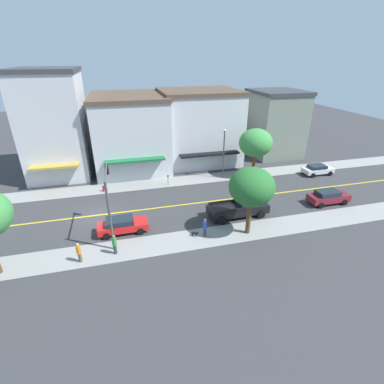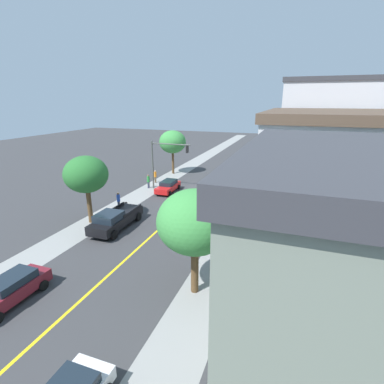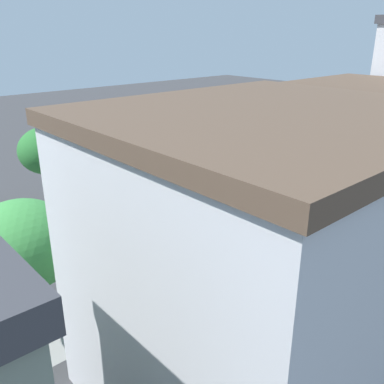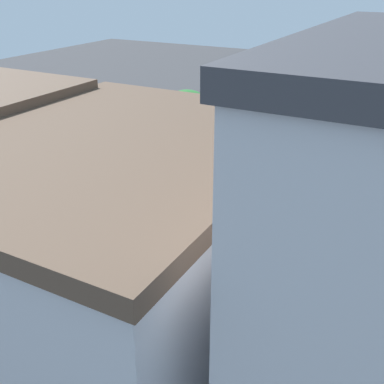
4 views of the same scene
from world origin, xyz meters
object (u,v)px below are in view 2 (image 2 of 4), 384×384
Objects in this scene: pedestrian_green_shirt at (148,181)px; pedestrian_orange_shirt at (155,176)px; black_pickup_truck at (115,219)px; street_tree_right_corner at (173,142)px; small_dog at (125,203)px; traffic_light_mast at (164,157)px; red_sedan_right_curb at (168,186)px; street_tree_left_near at (86,175)px; maroon_sedan_right_curb at (10,289)px; street_lamp at (218,206)px; fire_hydrant at (247,193)px; parking_meter at (232,211)px; pedestrian_blue_shirt at (118,200)px; street_tree_left_far at (195,222)px.

pedestrian_orange_shirt is at bearing 162.68° from pedestrian_green_shirt.
black_pickup_truck is 15.52m from pedestrian_orange_shirt.
small_dog is at bearing 93.31° from street_tree_right_corner.
pedestrian_green_shirt is (2.31, 0.10, -3.31)m from traffic_light_mast.
pedestrian_green_shirt reaches higher than red_sedan_right_curb.
street_tree_left_near reaches higher than maroon_sedan_right_curb.
black_pickup_truck reaches higher than small_dog.
street_lamp is at bearing 132.21° from maroon_sedan_right_curb.
small_dog is at bearing 34.46° from fire_hydrant.
parking_meter is 14.30m from pedestrian_green_shirt.
small_dog is at bearing 59.13° from pedestrian_orange_shirt.
red_sedan_right_curb is at bearing -179.28° from maroon_sedan_right_curb.
street_lamp is 3.62× the size of pedestrian_green_shirt.
traffic_light_mast is at bearing 6.05° from fire_hydrant.
street_lamp reaches higher than parking_meter.
traffic_light_mast is 3.69m from red_sedan_right_curb.
red_sedan_right_curb is at bearing 179.20° from black_pickup_truck.
traffic_light_mast is (10.45, 1.11, 3.90)m from fire_hydrant.
red_sedan_right_curb reaches higher than fire_hydrant.
street_tree_right_corner is 3.75× the size of pedestrian_blue_shirt.
small_dog is (-1.12, 9.75, -0.60)m from pedestrian_orange_shirt.
pedestrian_green_shirt is (3.29, -22.96, 0.16)m from maroon_sedan_right_curb.
red_sedan_right_curb is 7.14× the size of small_dog.
small_dog is (2.53, -15.94, -0.47)m from maroon_sedan_right_curb.
traffic_light_mast is 1.38× the size of maroon_sedan_right_curb.
fire_hydrant is at bearing -88.77° from street_lamp.
street_tree_left_far reaches higher than black_pickup_truck.
small_dog is (-0.90, 15.56, -4.63)m from street_tree_right_corner.
black_pickup_truck is at bearing 65.87° from pedestrian_orange_shirt.
small_dog is (2.38, 6.33, -0.43)m from red_sedan_right_curb.
fire_hydrant is 7.92m from parking_meter.
street_lamp is 3.67× the size of pedestrian_blue_shirt.
fire_hydrant is 0.12× the size of traffic_light_mast.
street_tree_left_near is at bearing 46.01° from fire_hydrant.
street_tree_left_near is 20.42m from street_tree_right_corner.
fire_hydrant is 0.43× the size of pedestrian_orange_shirt.
maroon_sedan_right_curb is (-3.43, 31.49, -4.16)m from street_tree_right_corner.
street_tree_left_near is 15.08m from pedestrian_orange_shirt.
parking_meter is at bearing 129.99° from street_tree_right_corner.
traffic_light_mast is at bearing -159.64° from small_dog.
maroon_sedan_right_curb is at bearing 24.93° from street_tree_left_far.
small_dog is (11.99, 8.23, -0.04)m from fire_hydrant.
street_tree_right_corner is 9.42m from pedestrian_green_shirt.
pedestrian_orange_shirt is (0.96, -10.62, -0.02)m from pedestrian_blue_shirt.
parking_meter reaches higher than small_dog.
street_lamp is at bearing 169.96° from street_tree_left_near.
maroon_sedan_right_curb is 23.20m from pedestrian_green_shirt.
street_tree_left_near is 12.23m from red_sedan_right_curb.
pedestrian_orange_shirt is at bearing -167.85° from black_pickup_truck.
traffic_light_mast reaches higher than small_dog.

